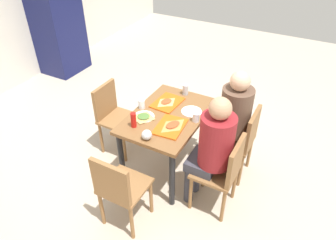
{
  "coord_description": "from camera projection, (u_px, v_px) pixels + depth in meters",
  "views": [
    {
      "loc": [
        -2.39,
        -1.29,
        2.63
      ],
      "look_at": [
        0.0,
        0.0,
        0.67
      ],
      "focal_mm": 33.56,
      "sensor_mm": 36.0,
      "label": 1
    }
  ],
  "objects": [
    {
      "name": "ground_plane",
      "position": [
        168.0,
        166.0,
        3.75
      ],
      "size": [
        10.0,
        10.0,
        0.02
      ],
      "primitive_type": "cube",
      "color": "#B7A893"
    },
    {
      "name": "main_table",
      "position": [
        168.0,
        123.0,
        3.37
      ],
      "size": [
        1.07,
        0.72,
        0.74
      ],
      "color": "brown",
      "rests_on": "ground_plane"
    },
    {
      "name": "chair_near_left",
      "position": [
        224.0,
        170.0,
        2.97
      ],
      "size": [
        0.4,
        0.4,
        0.87
      ],
      "color": "olive",
      "rests_on": "ground_plane"
    },
    {
      "name": "chair_near_right",
      "position": [
        241.0,
        138.0,
        3.35
      ],
      "size": [
        0.4,
        0.4,
        0.87
      ],
      "color": "olive",
      "rests_on": "ground_plane"
    },
    {
      "name": "chair_far_side",
      "position": [
        113.0,
        113.0,
        3.73
      ],
      "size": [
        0.4,
        0.4,
        0.87
      ],
      "color": "olive",
      "rests_on": "ground_plane"
    },
    {
      "name": "chair_left_end",
      "position": [
        119.0,
        188.0,
        2.79
      ],
      "size": [
        0.4,
        0.4,
        0.87
      ],
      "color": "olive",
      "rests_on": "ground_plane"
    },
    {
      "name": "person_in_red",
      "position": [
        212.0,
        145.0,
        2.88
      ],
      "size": [
        0.32,
        0.42,
        1.28
      ],
      "color": "#383842",
      "rests_on": "ground_plane"
    },
    {
      "name": "person_in_brown_jacket",
      "position": [
        231.0,
        116.0,
        3.26
      ],
      "size": [
        0.32,
        0.42,
        1.28
      ],
      "color": "#383842",
      "rests_on": "ground_plane"
    },
    {
      "name": "tray_red_near",
      "position": [
        170.0,
        127.0,
        3.12
      ],
      "size": [
        0.38,
        0.29,
        0.02
      ],
      "primitive_type": "cube",
      "rotation": [
        0.0,
        0.0,
        0.09
      ],
      "color": "#D85914",
      "rests_on": "main_table"
    },
    {
      "name": "tray_red_far",
      "position": [
        167.0,
        103.0,
        3.48
      ],
      "size": [
        0.37,
        0.28,
        0.02
      ],
      "primitive_type": "cube",
      "rotation": [
        0.0,
        0.0,
        -0.05
      ],
      "color": "#D85914",
      "rests_on": "main_table"
    },
    {
      "name": "paper_plate_center",
      "position": [
        144.0,
        117.0,
        3.27
      ],
      "size": [
        0.22,
        0.22,
        0.01
      ],
      "primitive_type": "cylinder",
      "color": "white",
      "rests_on": "main_table"
    },
    {
      "name": "paper_plate_near_edge",
      "position": [
        192.0,
        111.0,
        3.35
      ],
      "size": [
        0.22,
        0.22,
        0.01
      ],
      "primitive_type": "cylinder",
      "color": "white",
      "rests_on": "main_table"
    },
    {
      "name": "pizza_slice_a",
      "position": [
        173.0,
        125.0,
        3.11
      ],
      "size": [
        0.26,
        0.21,
        0.02
      ],
      "color": "#C68C47",
      "rests_on": "tray_red_near"
    },
    {
      "name": "pizza_slice_b",
      "position": [
        166.0,
        102.0,
        3.46
      ],
      "size": [
        0.22,
        0.19,
        0.02
      ],
      "color": "#DBAD60",
      "rests_on": "tray_red_far"
    },
    {
      "name": "pizza_slice_c",
      "position": [
        144.0,
        117.0,
        3.24
      ],
      "size": [
        0.21,
        0.22,
        0.02
      ],
      "color": "#DBAD60",
      "rests_on": "paper_plate_center"
    },
    {
      "name": "plastic_cup_a",
      "position": [
        142.0,
        104.0,
        3.38
      ],
      "size": [
        0.07,
        0.07,
        0.1
      ],
      "primitive_type": "cylinder",
      "color": "white",
      "rests_on": "main_table"
    },
    {
      "name": "plastic_cup_b",
      "position": [
        196.0,
        117.0,
        3.18
      ],
      "size": [
        0.07,
        0.07,
        0.1
      ],
      "primitive_type": "cylinder",
      "color": "white",
      "rests_on": "main_table"
    },
    {
      "name": "soda_can",
      "position": [
        185.0,
        90.0,
        3.61
      ],
      "size": [
        0.07,
        0.07,
        0.12
      ],
      "primitive_type": "cylinder",
      "color": "#B7BCC6",
      "rests_on": "main_table"
    },
    {
      "name": "condiment_bottle",
      "position": [
        134.0,
        120.0,
        3.09
      ],
      "size": [
        0.06,
        0.06,
        0.16
      ],
      "primitive_type": "cylinder",
      "color": "red",
      "rests_on": "main_table"
    },
    {
      "name": "foil_bundle",
      "position": [
        147.0,
        135.0,
        2.95
      ],
      "size": [
        0.1,
        0.1,
        0.1
      ],
      "primitive_type": "sphere",
      "color": "silver",
      "rests_on": "main_table"
    },
    {
      "name": "drink_fridge",
      "position": [
        56.0,
        18.0,
        5.24
      ],
      "size": [
        0.7,
        0.6,
        1.9
      ],
      "primitive_type": "cube",
      "color": "#14194C",
      "rests_on": "ground_plane"
    }
  ]
}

